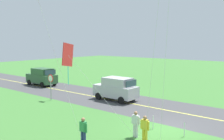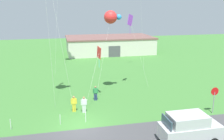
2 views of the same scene
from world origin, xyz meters
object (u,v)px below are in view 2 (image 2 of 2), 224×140
(person_child_watcher, at_px, (74,103))
(kite_red_low, at_px, (99,54))
(warehouse_distant, at_px, (109,45))
(kite_pink_drift, at_px, (130,21))
(stop_sign, at_px, (214,95))
(kite_blue_mid, at_px, (111,17))
(car_suv_foreground, at_px, (189,128))
(person_adult_companion, at_px, (96,93))
(person_adult_near, at_px, (84,104))

(person_child_watcher, bearing_deg, kite_red_low, -89.72)
(person_child_watcher, distance_m, warehouse_distant, 31.20)
(kite_pink_drift, bearing_deg, stop_sign, -56.99)
(kite_blue_mid, bearing_deg, car_suv_foreground, -73.43)
(kite_blue_mid, distance_m, warehouse_distant, 27.08)
(person_adult_companion, distance_m, person_child_watcher, 3.48)
(kite_blue_mid, xyz_separation_m, warehouse_distant, (5.19, 25.66, -6.91))
(person_adult_companion, xyz_separation_m, person_child_watcher, (-2.46, -2.46, 0.00))
(person_child_watcher, height_order, kite_blue_mid, kite_blue_mid)
(stop_sign, distance_m, kite_blue_mid, 12.88)
(kite_pink_drift, bearing_deg, person_child_watcher, -142.32)
(stop_sign, relative_size, kite_blue_mid, 0.27)
(kite_red_low, bearing_deg, warehouse_distant, 75.83)
(person_adult_companion, bearing_deg, person_child_watcher, -99.70)
(car_suv_foreground, height_order, stop_sign, stop_sign)
(kite_blue_mid, relative_size, kite_pink_drift, 1.05)
(person_adult_companion, xyz_separation_m, kite_red_low, (0.50, 0.52, 4.11))
(stop_sign, xyz_separation_m, person_child_watcher, (-12.73, 3.17, -0.94))
(person_adult_near, distance_m, warehouse_distant, 31.33)
(car_suv_foreground, xyz_separation_m, stop_sign, (4.87, 4.13, 0.65))
(person_adult_companion, xyz_separation_m, kite_pink_drift, (4.65, 3.03, 7.24))
(kite_red_low, relative_size, kite_blue_mid, 0.61)
(person_adult_companion, relative_size, warehouse_distant, 0.09)
(person_child_watcher, xyz_separation_m, kite_blue_mid, (4.50, 3.98, 7.80))
(stop_sign, xyz_separation_m, person_adult_companion, (-10.27, 5.63, -0.94))
(person_child_watcher, xyz_separation_m, kite_pink_drift, (7.10, 5.48, 7.24))
(car_suv_foreground, distance_m, person_adult_near, 9.78)
(kite_red_low, bearing_deg, kite_pink_drift, 31.11)
(kite_blue_mid, bearing_deg, person_adult_near, -129.20)
(kite_blue_mid, bearing_deg, kite_red_low, -147.07)
(car_suv_foreground, distance_m, person_child_watcher, 10.73)
(car_suv_foreground, distance_m, kite_blue_mid, 13.96)
(person_child_watcher, relative_size, kite_red_low, 0.28)
(kite_blue_mid, xyz_separation_m, kite_pink_drift, (2.60, 1.50, -0.56))
(person_adult_companion, bearing_deg, person_adult_near, -82.99)
(kite_red_low, height_order, warehouse_distant, kite_red_low)
(car_suv_foreground, relative_size, person_adult_near, 2.75)
(person_adult_near, height_order, kite_red_low, kite_red_low)
(person_adult_companion, distance_m, warehouse_distant, 28.15)
(person_adult_companion, height_order, person_child_watcher, same)
(person_adult_companion, height_order, kite_red_low, kite_red_low)
(stop_sign, xyz_separation_m, kite_blue_mid, (-8.23, 7.15, 6.86))
(warehouse_distant, bearing_deg, car_suv_foreground, -92.85)
(stop_sign, distance_m, kite_red_low, 11.97)
(person_adult_near, xyz_separation_m, person_adult_companion, (1.55, 2.88, 0.00))
(person_adult_companion, relative_size, person_child_watcher, 1.00)
(person_adult_near, bearing_deg, warehouse_distant, -156.24)
(warehouse_distant, bearing_deg, kite_pink_drift, -96.12)
(stop_sign, bearing_deg, kite_red_low, 147.78)
(stop_sign, relative_size, kite_red_low, 0.45)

